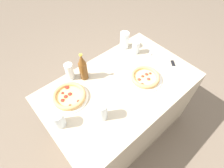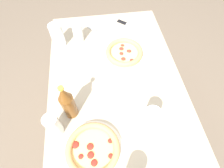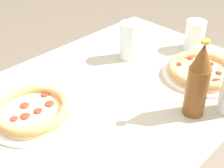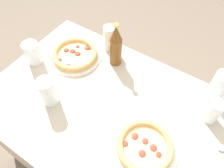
# 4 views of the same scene
# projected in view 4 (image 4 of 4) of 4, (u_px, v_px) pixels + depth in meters

# --- Properties ---
(ground_plane) EXTENTS (8.00, 8.00, 0.00)m
(ground_plane) POSITION_uv_depth(u_px,v_px,m) (115.00, 160.00, 1.57)
(ground_plane) COLOR #6B5B4C
(table) EXTENTS (1.25, 0.77, 0.72)m
(table) POSITION_uv_depth(u_px,v_px,m) (115.00, 141.00, 1.29)
(table) COLOR #B7A88E
(table) RESTS_ON ground_plane
(pizza_pepperoni) EXTENTS (0.28, 0.28, 0.04)m
(pizza_pepperoni) POSITION_uv_depth(u_px,v_px,m) (145.00, 147.00, 0.88)
(pizza_pepperoni) COLOR white
(pizza_pepperoni) RESTS_ON table
(pizza_veggie) EXTENTS (0.28, 0.28, 0.04)m
(pizza_veggie) POSITION_uv_depth(u_px,v_px,m) (75.00, 55.00, 1.18)
(pizza_veggie) COLOR silver
(pizza_veggie) RESTS_ON table
(glass_red_wine) EXTENTS (0.07, 0.07, 0.15)m
(glass_red_wine) POSITION_uv_depth(u_px,v_px,m) (48.00, 93.00, 0.98)
(glass_red_wine) COLOR white
(glass_red_wine) RESTS_ON table
(glass_water) EXTENTS (0.08, 0.08, 0.12)m
(glass_water) POSITION_uv_depth(u_px,v_px,m) (33.00, 54.00, 1.14)
(glass_water) COLOR white
(glass_water) RESTS_ON table
(glass_mango_juice) EXTENTS (0.08, 0.08, 0.16)m
(glass_mango_juice) POSITION_uv_depth(u_px,v_px,m) (218.00, 88.00, 0.99)
(glass_mango_juice) COLOR white
(glass_mango_juice) RESTS_ON table
(glass_lemonade) EXTENTS (0.07, 0.07, 0.15)m
(glass_lemonade) POSITION_uv_depth(u_px,v_px,m) (110.00, 39.00, 1.19)
(glass_lemonade) COLOR white
(glass_lemonade) RESTS_ON table
(glass_orange_juice) EXTENTS (0.06, 0.06, 0.13)m
(glass_orange_juice) POSITION_uv_depth(u_px,v_px,m) (214.00, 112.00, 0.93)
(glass_orange_juice) COLOR white
(glass_orange_juice) RESTS_ON table
(beer_bottle) EXTENTS (0.07, 0.07, 0.25)m
(beer_bottle) POSITION_uv_depth(u_px,v_px,m) (116.00, 46.00, 1.09)
(beer_bottle) COLOR brown
(beer_bottle) RESTS_ON table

